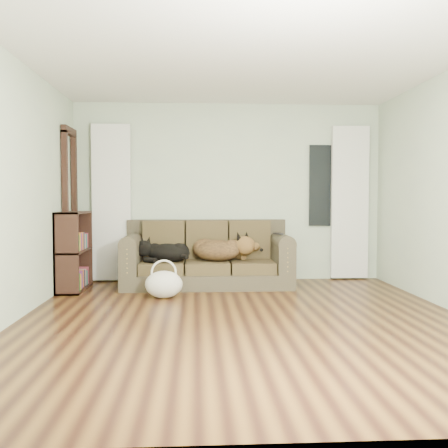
{
  "coord_description": "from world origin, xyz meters",
  "views": [
    {
      "loc": [
        -0.48,
        -4.87,
        1.2
      ],
      "look_at": [
        -0.12,
        1.6,
        0.88
      ],
      "focal_mm": 40.0,
      "sensor_mm": 36.0,
      "label": 1
    }
  ],
  "objects": [
    {
      "name": "curtain_right",
      "position": [
        1.8,
        2.42,
        1.15
      ],
      "size": [
        0.55,
        0.08,
        2.25
      ],
      "primitive_type": "cube",
      "color": "silver",
      "rests_on": "ground"
    },
    {
      "name": "bookshelf",
      "position": [
        -2.09,
        1.77,
        0.5
      ],
      "size": [
        0.32,
        0.83,
        1.04
      ],
      "primitive_type": "cube",
      "rotation": [
        0.0,
        0.0,
        0.01
      ],
      "color": "black",
      "rests_on": "floor"
    },
    {
      "name": "ceiling",
      "position": [
        0.0,
        0.0,
        2.6
      ],
      "size": [
        5.0,
        5.0,
        0.0
      ],
      "primitive_type": "plane",
      "color": "white",
      "rests_on": "ground"
    },
    {
      "name": "wall_left",
      "position": [
        -2.25,
        0.0,
        1.3
      ],
      "size": [
        0.04,
        5.0,
        2.6
      ],
      "primitive_type": "cube",
      "color": "#B5C8A7",
      "rests_on": "ground"
    },
    {
      "name": "dog_black_lab",
      "position": [
        -0.89,
        1.91,
        0.48
      ],
      "size": [
        0.71,
        0.6,
        0.26
      ],
      "primitive_type": "ellipsoid",
      "rotation": [
        0.0,
        0.0,
        -0.34
      ],
      "color": "black",
      "rests_on": "sofa"
    },
    {
      "name": "window_pane",
      "position": [
        1.45,
        2.47,
        1.4
      ],
      "size": [
        0.5,
        0.03,
        1.2
      ],
      "primitive_type": "cube",
      "color": "black",
      "rests_on": "wall_back"
    },
    {
      "name": "curtain_left",
      "position": [
        -1.7,
        2.42,
        1.15
      ],
      "size": [
        0.55,
        0.08,
        2.25
      ],
      "primitive_type": "cube",
      "color": "silver",
      "rests_on": "ground"
    },
    {
      "name": "wall_back",
      "position": [
        0.0,
        2.5,
        1.3
      ],
      "size": [
        4.5,
        0.04,
        2.6
      ],
      "primitive_type": "cube",
      "color": "#B5C8A7",
      "rests_on": "ground"
    },
    {
      "name": "door_casing",
      "position": [
        -2.2,
        2.05,
        1.05
      ],
      "size": [
        0.07,
        0.6,
        2.1
      ],
      "primitive_type": "cube",
      "color": "black",
      "rests_on": "ground"
    },
    {
      "name": "floor",
      "position": [
        0.0,
        0.0,
        0.0
      ],
      "size": [
        5.0,
        5.0,
        0.0
      ],
      "primitive_type": "plane",
      "color": "black",
      "rests_on": "ground"
    },
    {
      "name": "tv_remote",
      "position": [
        0.63,
        1.81,
        0.73
      ],
      "size": [
        0.12,
        0.19,
        0.02
      ],
      "primitive_type": "cube",
      "rotation": [
        0.0,
        0.0,
        0.4
      ],
      "color": "black",
      "rests_on": "sofa"
    },
    {
      "name": "dog_shepherd",
      "position": [
        -0.16,
        1.96,
        0.49
      ],
      "size": [
        0.9,
        0.85,
        0.33
      ],
      "primitive_type": "ellipsoid",
      "rotation": [
        0.0,
        0.0,
        2.52
      ],
      "color": "black",
      "rests_on": "sofa"
    },
    {
      "name": "sofa",
      "position": [
        -0.33,
        1.98,
        0.45
      ],
      "size": [
        2.3,
        0.99,
        0.94
      ],
      "primitive_type": "cube",
      "color": "#2D2B1E",
      "rests_on": "floor"
    },
    {
      "name": "tote_bag",
      "position": [
        -0.87,
        1.16,
        0.16
      ],
      "size": [
        0.54,
        0.48,
        0.33
      ],
      "primitive_type": "ellipsoid",
      "rotation": [
        0.0,
        0.0,
        -0.32
      ],
      "color": "silver",
      "rests_on": "floor"
    }
  ]
}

